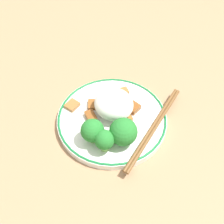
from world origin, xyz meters
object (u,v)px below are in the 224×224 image
object	(u,v)px
plate	(112,119)
chopsticks	(154,128)
broccoli_back_left	(92,131)
broccoli_back_right	(123,132)
broccoli_back_center	(104,140)

from	to	relation	value
plate	chopsticks	size ratio (longest dim) A/B	0.98
broccoli_back_left	broccoli_back_right	bearing A→B (deg)	120.83
plate	chopsticks	xyz separation A→B (m)	(-0.03, 0.09, 0.01)
chopsticks	plate	bearing A→B (deg)	-74.14
broccoli_back_left	broccoli_back_right	world-z (taller)	broccoli_back_right
broccoli_back_left	plate	bearing A→B (deg)	178.95
broccoli_back_left	broccoli_back_center	xyz separation A→B (m)	(0.00, 0.03, -0.00)
broccoli_back_left	broccoli_back_right	size ratio (longest dim) A/B	0.93
broccoli_back_left	chopsticks	size ratio (longest dim) A/B	0.23
broccoli_back_center	chopsticks	world-z (taller)	broccoli_back_center
broccoli_back_center	broccoli_back_left	bearing A→B (deg)	-96.38
broccoli_back_left	broccoli_back_center	size ratio (longest dim) A/B	1.10
plate	broccoli_back_left	world-z (taller)	broccoli_back_left
broccoli_back_center	chopsticks	size ratio (longest dim) A/B	0.21
broccoli_back_left	broccoli_back_right	distance (m)	0.06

